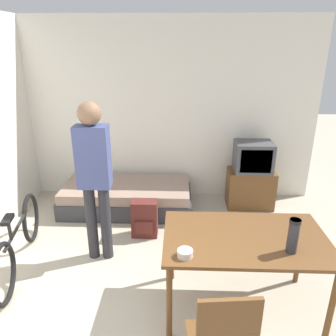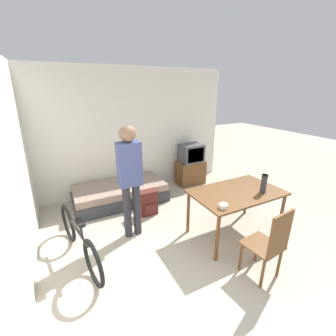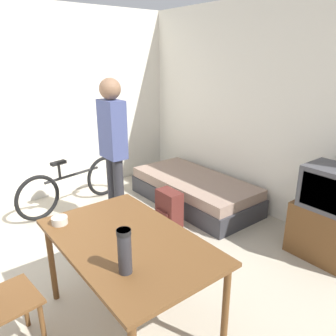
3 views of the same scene
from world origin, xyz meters
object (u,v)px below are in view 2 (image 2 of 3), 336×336
object	(u,v)px
wooden_chair	(271,243)
daybed	(120,193)
thermos_flask	(264,183)
backpack	(148,203)
bicycle	(79,240)
mate_bowl	(223,206)
dining_table	(236,196)
tv	(191,165)
person_standing	(130,174)

from	to	relation	value
wooden_chair	daybed	bearing A→B (deg)	110.64
daybed	wooden_chair	xyz separation A→B (m)	(1.06, -2.81, 0.35)
thermos_flask	backpack	world-z (taller)	thermos_flask
backpack	daybed	bearing A→B (deg)	114.89
bicycle	mate_bowl	bearing A→B (deg)	-24.59
bicycle	mate_bowl	distance (m)	2.02
daybed	dining_table	world-z (taller)	dining_table
dining_table	mate_bowl	bearing A→B (deg)	-150.15
tv	bicycle	size ratio (longest dim) A/B	0.61
dining_table	backpack	bearing A→B (deg)	130.52
dining_table	mate_bowl	world-z (taller)	mate_bowl
person_standing	thermos_flask	bearing A→B (deg)	-27.37
bicycle	tv	bearing A→B (deg)	29.00
person_standing	backpack	xyz separation A→B (m)	(0.46, 0.46, -0.82)
bicycle	backpack	xyz separation A→B (m)	(1.29, 0.67, -0.08)
bicycle	mate_bowl	xyz separation A→B (m)	(1.78, -0.82, 0.48)
tv	bicycle	xyz separation A→B (m)	(-2.78, -1.54, -0.16)
wooden_chair	bicycle	bearing A→B (deg)	144.87
tv	mate_bowl	size ratio (longest dim) A/B	8.11
person_standing	backpack	size ratio (longest dim) A/B	3.71
dining_table	thermos_flask	size ratio (longest dim) A/B	4.79
wooden_chair	bicycle	xyz separation A→B (m)	(-2.02, 1.42, -0.23)
tv	backpack	bearing A→B (deg)	-149.52
dining_table	bicycle	size ratio (longest dim) A/B	0.85
tv	thermos_flask	distance (m)	2.32
dining_table	bicycle	world-z (taller)	dining_table
person_standing	dining_table	bearing A→B (deg)	-26.09
daybed	thermos_flask	size ratio (longest dim) A/B	6.38
daybed	tv	distance (m)	1.85
wooden_chair	mate_bowl	xyz separation A→B (m)	(-0.23, 0.60, 0.25)
bicycle	person_standing	distance (m)	1.14
daybed	wooden_chair	distance (m)	3.02
daybed	wooden_chair	bearing A→B (deg)	-69.36
backpack	mate_bowl	bearing A→B (deg)	-71.76
dining_table	bicycle	xyz separation A→B (m)	(-2.30, 0.52, -0.37)
dining_table	mate_bowl	size ratio (longest dim) A/B	11.38
bicycle	person_standing	xyz separation A→B (m)	(0.83, 0.20, 0.74)
dining_table	mate_bowl	distance (m)	0.61
bicycle	thermos_flask	xyz separation A→B (m)	(2.62, -0.72, 0.61)
backpack	person_standing	bearing A→B (deg)	-134.85
thermos_flask	wooden_chair	bearing A→B (deg)	-131.14
wooden_chair	backpack	bearing A→B (deg)	109.12
person_standing	backpack	bearing A→B (deg)	45.15
bicycle	backpack	distance (m)	1.46
daybed	person_standing	xyz separation A→B (m)	(-0.13, -1.18, 0.87)
mate_bowl	dining_table	bearing A→B (deg)	29.85
daybed	mate_bowl	world-z (taller)	mate_bowl
tv	dining_table	world-z (taller)	tv
tv	mate_bowl	bearing A→B (deg)	-113.02
bicycle	mate_bowl	size ratio (longest dim) A/B	13.32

